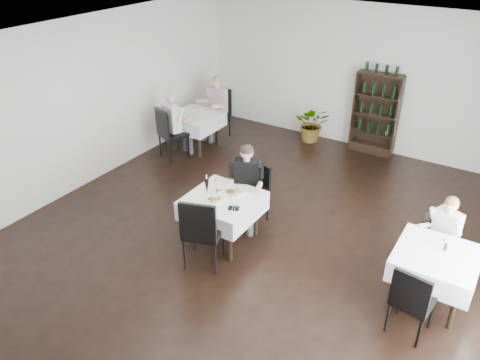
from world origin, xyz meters
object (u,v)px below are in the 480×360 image
Objects in this scene: main_table at (223,206)px; potted_tree at (312,124)px; wine_shelf at (375,115)px; diner_main at (246,181)px.

potted_tree reaches higher than main_table.
potted_tree is at bearing -173.73° from wine_shelf.
diner_main is (0.08, 0.52, 0.20)m from main_table.
wine_shelf is 2.12× the size of potted_tree.
wine_shelf is 1.40m from potted_tree.
diner_main reaches higher than main_table.
main_table is at bearing -84.24° from potted_tree.
potted_tree is (-1.32, -0.15, -0.43)m from wine_shelf.
main_table is at bearing -99.07° from diner_main.
wine_shelf is 3.88m from diner_main.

